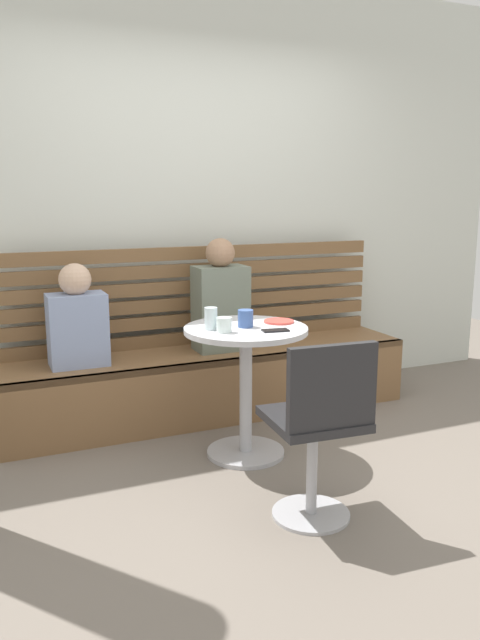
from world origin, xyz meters
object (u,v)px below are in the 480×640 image
at_px(cafe_table, 246,366).
at_px(person_adult, 221,301).
at_px(white_chair, 320,425).
at_px(booth_bench, 211,383).
at_px(phone_on_table, 275,330).
at_px(cup_mug_blue, 246,319).
at_px(cup_glass_short, 224,325).
at_px(plate_small, 279,321).
at_px(cup_glass_tall, 211,318).
at_px(person_child_left, 77,321).

bearing_deg(cafe_table, person_adult, 79.46).
bearing_deg(white_chair, cafe_table, 89.23).
bearing_deg(booth_bench, phone_on_table, -86.90).
bearing_deg(cup_mug_blue, white_chair, -90.70).
bearing_deg(cup_glass_short, cafe_table, 24.28).
height_order(white_chair, plate_small, white_chair).
bearing_deg(booth_bench, white_chair, -92.59).
bearing_deg(person_adult, cup_mug_blue, -100.65).
relative_size(booth_bench, cup_glass_tall, 22.50).
xyz_separation_m(person_adult, cup_glass_tall, (-0.32, -0.67, 0.03)).
relative_size(cup_glass_short, cup_glass_tall, 0.67).
bearing_deg(cup_glass_tall, cafe_table, -6.00).
xyz_separation_m(cafe_table, cup_glass_tall, (-0.20, 0.02, 0.28)).
distance_m(person_child_left, cup_glass_tall, 0.90).
bearing_deg(cup_glass_tall, cup_glass_short, -67.31).
distance_m(cup_mug_blue, plate_small, 0.23).
height_order(booth_bench, plate_small, plate_small).
bearing_deg(plate_small, cafe_table, -170.04).
relative_size(white_chair, person_adult, 1.16).
relative_size(person_adult, plate_small, 4.32).
xyz_separation_m(person_child_left, phone_on_table, (0.90, -0.84, 0.03)).
relative_size(cup_mug_blue, cup_glass_tall, 0.79).
height_order(cup_mug_blue, cup_glass_tall, cup_glass_tall).
height_order(person_child_left, phone_on_table, person_child_left).
xyz_separation_m(booth_bench, cup_mug_blue, (-0.06, -0.68, 0.57)).
bearing_deg(cafe_table, cup_glass_short, -155.72).
xyz_separation_m(cafe_table, white_chair, (-0.01, -0.81, -0.05)).
bearing_deg(cup_mug_blue, phone_on_table, -56.79).
xyz_separation_m(person_child_left, cup_glass_tall, (0.60, -0.66, 0.09)).
distance_m(person_adult, cup_mug_blue, 0.70).
height_order(white_chair, cup_mug_blue, white_chair).
distance_m(person_adult, phone_on_table, 0.85).
bearing_deg(cafe_table, person_child_left, 139.50).
bearing_deg(cup_glass_tall, plate_small, 2.52).
distance_m(booth_bench, person_adult, 0.55).
height_order(cafe_table, cup_mug_blue, cup_mug_blue).
xyz_separation_m(booth_bench, cup_glass_tall, (-0.25, -0.66, 0.58)).
relative_size(cafe_table, cup_glass_tall, 6.17).
bearing_deg(person_adult, cafe_table, -100.54).
bearing_deg(cup_glass_short, white_chair, -78.82).
relative_size(white_chair, phone_on_table, 6.07).
height_order(cafe_table, phone_on_table, phone_on_table).
relative_size(cup_glass_short, plate_small, 0.47).
height_order(cup_glass_short, cup_glass_tall, cup_glass_tall).
bearing_deg(person_child_left, phone_on_table, -42.91).
relative_size(cafe_table, phone_on_table, 5.29).
distance_m(plate_small, phone_on_table, 0.23).
bearing_deg(white_chair, cup_glass_short, 101.18).
height_order(person_child_left, plate_small, person_child_left).
height_order(booth_bench, cafe_table, cafe_table).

